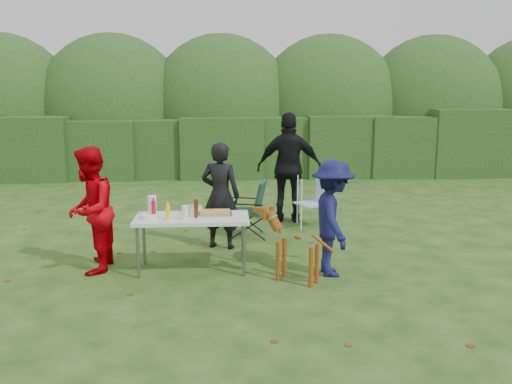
{
  "coord_description": "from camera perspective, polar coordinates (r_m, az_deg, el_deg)",
  "views": [
    {
      "loc": [
        0.04,
        -6.78,
        2.42
      ],
      "look_at": [
        0.48,
        0.53,
        1.0
      ],
      "focal_mm": 38.0,
      "sensor_mm": 36.0,
      "label": 1
    }
  ],
  "objects": [
    {
      "name": "paper_towel_roll",
      "position": [
        7.35,
        -10.89,
        -1.41
      ],
      "size": [
        0.12,
        0.12,
        0.26
      ],
      "primitive_type": "cylinder",
      "color": "white",
      "rests_on": "folding_table"
    },
    {
      "name": "focaccia_bread",
      "position": [
        7.26,
        -4.34,
        -2.13
      ],
      "size": [
        0.4,
        0.26,
        0.04
      ],
      "primitive_type": "cube",
      "color": "#B59D46",
      "rests_on": "food_tray"
    },
    {
      "name": "plate_stack",
      "position": [
        7.21,
        -11.14,
        -2.51
      ],
      "size": [
        0.24,
        0.24,
        0.05
      ],
      "primitive_type": "cylinder",
      "color": "white",
      "rests_on": "folding_table"
    },
    {
      "name": "hedge_row",
      "position": [
        14.87,
        -3.58,
        4.89
      ],
      "size": [
        22.0,
        1.4,
        1.7
      ],
      "primitive_type": "cube",
      "color": "#23471C",
      "rests_on": "ground"
    },
    {
      "name": "ketchup_bottle",
      "position": [
        7.21,
        -10.71,
        -1.8
      ],
      "size": [
        0.06,
        0.06,
        0.22
      ],
      "primitive_type": "cylinder",
      "color": "#A31A2F",
      "rests_on": "folding_table"
    },
    {
      "name": "cup_stack",
      "position": [
        7.06,
        -7.5,
        -2.14
      ],
      "size": [
        0.08,
        0.08,
        0.18
      ],
      "primitive_type": "cylinder",
      "color": "white",
      "rests_on": "folding_table"
    },
    {
      "name": "folding_table",
      "position": [
        7.22,
        -6.76,
        -3.0
      ],
      "size": [
        1.5,
        0.7,
        0.74
      ],
      "color": "silver",
      "rests_on": "ground"
    },
    {
      "name": "dog",
      "position": [
        6.83,
        4.39,
        -5.9
      ],
      "size": [
        0.97,
        0.85,
        0.88
      ],
      "primitive_type": null,
      "rotation": [
        0.0,
        0.0,
        2.52
      ],
      "color": "#873E10",
      "rests_on": "ground"
    },
    {
      "name": "food_tray",
      "position": [
        7.27,
        -4.34,
        -2.35
      ],
      "size": [
        0.45,
        0.3,
        0.02
      ],
      "primitive_type": "cube",
      "color": "#B7B7BA",
      "rests_on": "folding_table"
    },
    {
      "name": "person_black_puffy",
      "position": [
        9.79,
        3.53,
        2.57
      ],
      "size": [
        1.21,
        0.6,
        1.98
      ],
      "primitive_type": "imported",
      "rotation": [
        0.0,
        0.0,
        3.04
      ],
      "color": "black",
      "rests_on": "ground"
    },
    {
      "name": "person_red_jacket",
      "position": [
        7.43,
        -17.07,
        -1.84
      ],
      "size": [
        0.64,
        0.82,
        1.67
      ],
      "primitive_type": "imported",
      "rotation": [
        0.0,
        0.0,
        -1.58
      ],
      "color": "#B90009",
      "rests_on": "ground"
    },
    {
      "name": "shrub_backdrop",
      "position": [
        16.4,
        -3.61,
        8.09
      ],
      "size": [
        20.0,
        2.6,
        3.2
      ],
      "primitive_type": "ellipsoid",
      "color": "#3D6628",
      "rests_on": "ground"
    },
    {
      "name": "person_cook",
      "position": [
        8.19,
        -3.76,
        -0.35
      ],
      "size": [
        0.68,
        0.55,
        1.63
      ],
      "primitive_type": "imported",
      "rotation": [
        0.0,
        0.0,
        2.84
      ],
      "color": "black",
      "rests_on": "ground"
    },
    {
      "name": "child",
      "position": [
        7.07,
        8.08,
        -2.73
      ],
      "size": [
        0.58,
        0.99,
        1.52
      ],
      "primitive_type": "imported",
      "rotation": [
        0.0,
        0.0,
        1.58
      ],
      "color": "#111344",
      "rests_on": "ground"
    },
    {
      "name": "lawn_chair",
      "position": [
        9.53,
        5.95,
        -0.98
      ],
      "size": [
        0.71,
        0.71,
        0.91
      ],
      "primitive_type": null,
      "rotation": [
        0.0,
        0.0,
        3.57
      ],
      "color": "#5999E1",
      "rests_on": "ground"
    },
    {
      "name": "pasta_bowl",
      "position": [
        7.37,
        -6.66,
        -1.88
      ],
      "size": [
        0.26,
        0.26,
        0.1
      ],
      "primitive_type": "cylinder",
      "color": "silver",
      "rests_on": "folding_table"
    },
    {
      "name": "mustard_bottle",
      "position": [
        7.05,
        -9.26,
        -2.14
      ],
      "size": [
        0.06,
        0.06,
        0.2
      ],
      "primitive_type": "cylinder",
      "color": "#FFF100",
      "rests_on": "folding_table"
    },
    {
      "name": "ground",
      "position": [
        7.2,
        -3.59,
        -8.69
      ],
      "size": [
        80.0,
        80.0,
        0.0
      ],
      "primitive_type": "plane",
      "color": "#1E4211"
    },
    {
      "name": "camping_chair",
      "position": [
        8.89,
        -0.92,
        -1.71
      ],
      "size": [
        0.71,
        0.71,
        0.94
      ],
      "primitive_type": null,
      "rotation": [
        0.0,
        0.0,
        2.89
      ],
      "color": "#1D402F",
      "rests_on": "ground"
    },
    {
      "name": "beer_bottle",
      "position": [
        7.13,
        -6.32,
        -1.74
      ],
      "size": [
        0.06,
        0.06,
        0.24
      ],
      "primitive_type": "cylinder",
      "color": "#47230F",
      "rests_on": "folding_table"
    }
  ]
}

